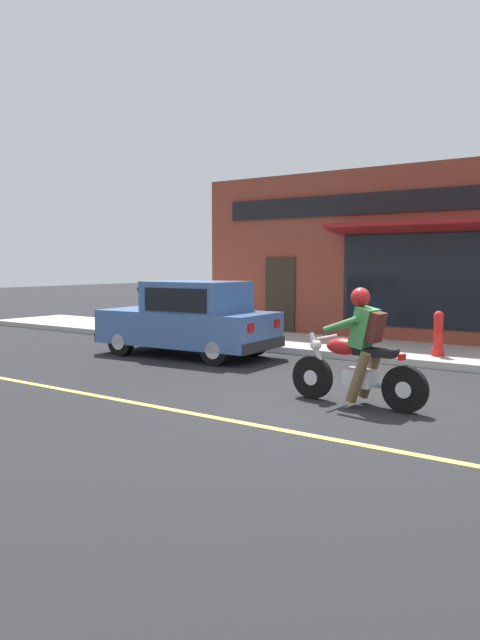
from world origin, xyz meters
name	(u,v)px	position (x,y,z in m)	size (l,w,h in m)	color
ground_plane	(349,402)	(0.00, 0.00, 0.00)	(80.00, 80.00, 0.00)	black
sidewalk_curb	(321,345)	(4.72, 3.00, 0.07)	(2.60, 22.00, 0.14)	#ADAAA3
lane_stripe	(105,397)	(-1.80, 3.00, 0.00)	(0.12, 19.80, 0.01)	#D1C64C
storefront_building	(388,256)	(6.25, 2.08, 2.11)	(1.25, 10.20, 4.20)	brown
motorcycle_with_rider	(358,357)	(-0.12, -0.19, 0.68)	(0.56, 2.02, 1.62)	black
car_hatchback	(190,320)	(2.00, 4.63, 0.77)	(1.89, 3.88, 1.57)	black
fire_hydrant	(438,334)	(4.15, 0.13, 0.57)	(0.36, 0.24, 0.88)	red
traffic_cone	(202,321)	(4.62, 6.46, 0.43)	(0.36, 0.36, 0.60)	black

